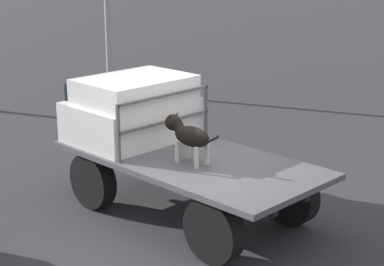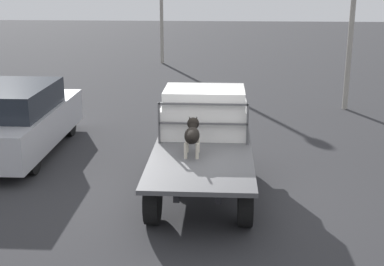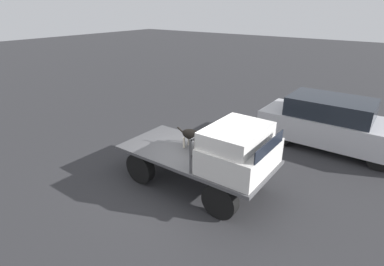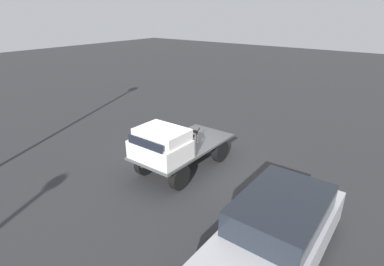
% 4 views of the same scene
% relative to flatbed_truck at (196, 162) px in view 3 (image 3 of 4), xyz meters
% --- Properties ---
extents(ground_plane, '(80.00, 80.00, 0.00)m').
position_rel_flatbed_truck_xyz_m(ground_plane, '(0.00, 0.00, -0.63)').
color(ground_plane, '#2D2D30').
extents(flatbed_truck, '(3.92, 1.88, 0.89)m').
position_rel_flatbed_truck_xyz_m(flatbed_truck, '(0.00, 0.00, 0.00)').
color(flatbed_truck, black).
rests_on(flatbed_truck, ground).
extents(truck_cab, '(1.37, 1.76, 0.97)m').
position_rel_flatbed_truck_xyz_m(truck_cab, '(1.20, 0.00, 0.72)').
color(truck_cab, silver).
rests_on(truck_cab, flatbed_truck).
extents(truck_headboard, '(0.04, 1.76, 0.82)m').
position_rel_flatbed_truck_xyz_m(truck_headboard, '(0.48, 0.00, 0.80)').
color(truck_headboard, '#4C4C4F').
rests_on(truck_headboard, flatbed_truck).
extents(dog, '(1.01, 0.28, 0.65)m').
position_rel_flatbed_truck_xyz_m(dog, '(-0.15, 0.17, 0.66)').
color(dog, beige).
rests_on(dog, flatbed_truck).
extents(parked_sedan, '(4.56, 1.85, 1.65)m').
position_rel_flatbed_truck_xyz_m(parked_sedan, '(2.29, 4.42, 0.20)').
color(parked_sedan, black).
rests_on(parked_sedan, ground).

